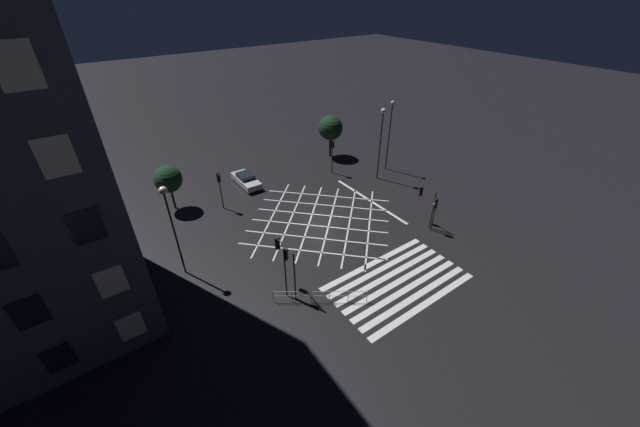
{
  "coord_description": "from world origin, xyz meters",
  "views": [
    {
      "loc": [
        -16.25,
        -22.99,
        19.32
      ],
      "look_at": [
        0.0,
        0.0,
        0.79
      ],
      "focal_mm": 20.0,
      "sensor_mm": 36.0,
      "label": 1
    }
  ],
  "objects_px": {
    "street_lamp_east": "(390,127)",
    "traffic_light_se_cross": "(426,198)",
    "traffic_light_sw_main": "(286,263)",
    "street_lamp_far": "(382,129)",
    "street_lamp_west": "(169,211)",
    "street_tree_near": "(331,128)",
    "traffic_light_se_main": "(435,208)",
    "traffic_light_nw_cross": "(220,184)",
    "street_tree_far": "(168,179)",
    "traffic_light_ne_cross": "(333,150)",
    "waiting_car": "(246,180)",
    "traffic_light_sw_cross": "(285,256)"
  },
  "relations": [
    {
      "from": "street_lamp_east",
      "to": "traffic_light_se_cross",
      "type": "bearing_deg",
      "value": -117.15
    },
    {
      "from": "traffic_light_se_cross",
      "to": "traffic_light_ne_cross",
      "type": "bearing_deg",
      "value": 2.9
    },
    {
      "from": "traffic_light_se_main",
      "to": "street_lamp_west",
      "type": "height_order",
      "value": "street_lamp_west"
    },
    {
      "from": "traffic_light_ne_cross",
      "to": "street_lamp_far",
      "type": "xyz_separation_m",
      "value": [
        3.48,
        -4.0,
        2.88
      ]
    },
    {
      "from": "street_tree_near",
      "to": "street_tree_far",
      "type": "height_order",
      "value": "street_tree_near"
    },
    {
      "from": "traffic_light_nw_cross",
      "to": "traffic_light_ne_cross",
      "type": "relative_size",
      "value": 0.95
    },
    {
      "from": "street_tree_far",
      "to": "street_tree_near",
      "type": "bearing_deg",
      "value": 3.4
    },
    {
      "from": "traffic_light_se_main",
      "to": "street_lamp_west",
      "type": "distance_m",
      "value": 21.73
    },
    {
      "from": "traffic_light_se_main",
      "to": "street_lamp_east",
      "type": "distance_m",
      "value": 13.21
    },
    {
      "from": "traffic_light_nw_cross",
      "to": "waiting_car",
      "type": "distance_m",
      "value": 5.63
    },
    {
      "from": "traffic_light_sw_main",
      "to": "street_lamp_far",
      "type": "xyz_separation_m",
      "value": [
        17.92,
        9.82,
        2.77
      ]
    },
    {
      "from": "street_tree_far",
      "to": "traffic_light_nw_cross",
      "type": "bearing_deg",
      "value": -36.18
    },
    {
      "from": "street_lamp_east",
      "to": "street_tree_near",
      "type": "height_order",
      "value": "street_lamp_east"
    },
    {
      "from": "traffic_light_nw_cross",
      "to": "street_tree_far",
      "type": "distance_m",
      "value": 4.94
    },
    {
      "from": "traffic_light_sw_main",
      "to": "traffic_light_ne_cross",
      "type": "relative_size",
      "value": 1.04
    },
    {
      "from": "street_lamp_west",
      "to": "street_tree_far",
      "type": "xyz_separation_m",
      "value": [
        2.18,
        10.01,
        -2.49
      ]
    },
    {
      "from": "traffic_light_nw_cross",
      "to": "street_lamp_east",
      "type": "distance_m",
      "value": 19.96
    },
    {
      "from": "traffic_light_sw_main",
      "to": "traffic_light_se_cross",
      "type": "bearing_deg",
      "value": 2.49
    },
    {
      "from": "traffic_light_se_main",
      "to": "traffic_light_se_cross",
      "type": "height_order",
      "value": "traffic_light_se_cross"
    },
    {
      "from": "traffic_light_sw_cross",
      "to": "street_tree_far",
      "type": "relative_size",
      "value": 0.91
    },
    {
      "from": "waiting_car",
      "to": "street_lamp_east",
      "type": "bearing_deg",
      "value": 68.52
    },
    {
      "from": "traffic_light_nw_cross",
      "to": "street_lamp_east",
      "type": "relative_size",
      "value": 0.48
    },
    {
      "from": "street_lamp_east",
      "to": "traffic_light_se_main",
      "type": "bearing_deg",
      "value": -115.64
    },
    {
      "from": "traffic_light_se_main",
      "to": "traffic_light_sw_main",
      "type": "bearing_deg",
      "value": -2.44
    },
    {
      "from": "traffic_light_ne_cross",
      "to": "traffic_light_sw_main",
      "type": "bearing_deg",
      "value": -46.25
    },
    {
      "from": "traffic_light_sw_main",
      "to": "waiting_car",
      "type": "relative_size",
      "value": 0.96
    },
    {
      "from": "traffic_light_sw_main",
      "to": "traffic_light_nw_cross",
      "type": "distance_m",
      "value": 13.91
    },
    {
      "from": "street_lamp_far",
      "to": "waiting_car",
      "type": "bearing_deg",
      "value": 150.84
    },
    {
      "from": "traffic_light_nw_cross",
      "to": "street_lamp_west",
      "type": "relative_size",
      "value": 0.52
    },
    {
      "from": "street_lamp_west",
      "to": "street_tree_near",
      "type": "xyz_separation_m",
      "value": [
        22.54,
        11.22,
        -2.0
      ]
    },
    {
      "from": "traffic_light_se_main",
      "to": "street_lamp_far",
      "type": "bearing_deg",
      "value": -106.47
    },
    {
      "from": "traffic_light_se_main",
      "to": "traffic_light_ne_cross",
      "type": "xyz_separation_m",
      "value": [
        -0.39,
        14.45,
        0.53
      ]
    },
    {
      "from": "street_lamp_west",
      "to": "street_tree_near",
      "type": "distance_m",
      "value": 25.26
    },
    {
      "from": "street_tree_near",
      "to": "waiting_car",
      "type": "relative_size",
      "value": 1.17
    },
    {
      "from": "traffic_light_sw_cross",
      "to": "traffic_light_se_cross",
      "type": "height_order",
      "value": "traffic_light_sw_cross"
    },
    {
      "from": "traffic_light_se_main",
      "to": "street_tree_far",
      "type": "bearing_deg",
      "value": -44.08
    },
    {
      "from": "traffic_light_sw_main",
      "to": "street_tree_far",
      "type": "bearing_deg",
      "value": 100.65
    },
    {
      "from": "traffic_light_ne_cross",
      "to": "street_tree_near",
      "type": "distance_m",
      "value": 5.06
    },
    {
      "from": "street_lamp_east",
      "to": "street_lamp_far",
      "type": "distance_m",
      "value": 2.81
    },
    {
      "from": "street_tree_far",
      "to": "traffic_light_sw_cross",
      "type": "bearing_deg",
      "value": -77.95
    },
    {
      "from": "traffic_light_nw_cross",
      "to": "street_tree_near",
      "type": "height_order",
      "value": "street_tree_near"
    },
    {
      "from": "street_tree_near",
      "to": "traffic_light_se_cross",
      "type": "bearing_deg",
      "value": -96.9
    },
    {
      "from": "street_tree_near",
      "to": "street_lamp_far",
      "type": "bearing_deg",
      "value": -85.01
    },
    {
      "from": "traffic_light_se_main",
      "to": "street_tree_near",
      "type": "bearing_deg",
      "value": -97.27
    },
    {
      "from": "traffic_light_nw_cross",
      "to": "traffic_light_se_cross",
      "type": "height_order",
      "value": "traffic_light_nw_cross"
    },
    {
      "from": "street_tree_near",
      "to": "street_lamp_west",
      "type": "bearing_deg",
      "value": -153.55
    },
    {
      "from": "street_lamp_far",
      "to": "traffic_light_ne_cross",
      "type": "bearing_deg",
      "value": 131.04
    },
    {
      "from": "street_lamp_east",
      "to": "traffic_light_nw_cross",
      "type": "bearing_deg",
      "value": 171.62
    },
    {
      "from": "traffic_light_se_cross",
      "to": "street_lamp_west",
      "type": "bearing_deg",
      "value": 73.34
    },
    {
      "from": "street_lamp_east",
      "to": "street_lamp_west",
      "type": "distance_m",
      "value": 26.09
    }
  ]
}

